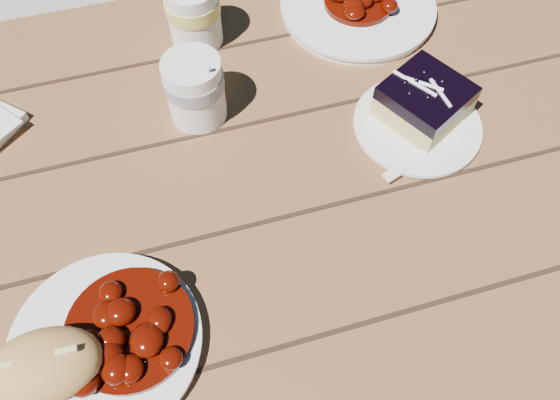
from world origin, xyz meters
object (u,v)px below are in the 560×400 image
object	(u,v)px
main_plate	(106,344)
second_cup	(194,15)
bread_roll	(44,366)
second_plate	(358,8)
picnic_table	(289,220)
dessert_plate	(417,126)
coffee_cup	(195,90)
blueberry_cake	(424,101)

from	to	relation	value
main_plate	second_cup	world-z (taller)	second_cup
bread_roll	second_plate	world-z (taller)	bread_roll
picnic_table	bread_roll	bearing A→B (deg)	-147.75
bread_roll	dessert_plate	distance (m)	0.56
coffee_cup	second_cup	world-z (taller)	same
dessert_plate	second_plate	world-z (taller)	second_plate
main_plate	dessert_plate	distance (m)	0.50
main_plate	second_cup	bearing A→B (deg)	66.64
dessert_plate	picnic_table	bearing A→B (deg)	-177.62
main_plate	second_plate	size ratio (longest dim) A/B	0.84
picnic_table	dessert_plate	size ratio (longest dim) A/B	11.50
main_plate	dessert_plate	size ratio (longest dim) A/B	1.20
blueberry_cake	coffee_cup	xyz separation A→B (m)	(-0.30, 0.10, 0.01)
main_plate	second_cup	xyz separation A→B (m)	(0.20, 0.45, 0.04)
second_cup	main_plate	bearing A→B (deg)	-113.36
bread_roll	dessert_plate	world-z (taller)	bread_roll
main_plate	coffee_cup	world-z (taller)	coffee_cup
bread_roll	coffee_cup	bearing A→B (deg)	55.52
picnic_table	coffee_cup	xyz separation A→B (m)	(-0.10, 0.12, 0.21)
second_plate	second_cup	distance (m)	0.27
picnic_table	blueberry_cake	xyz separation A→B (m)	(0.20, 0.02, 0.20)
main_plate	coffee_cup	distance (m)	0.35
bread_roll	second_cup	size ratio (longest dim) A/B	1.20
second_plate	second_cup	world-z (taller)	second_cup
blueberry_cake	second_plate	bearing A→B (deg)	63.05
bread_roll	main_plate	bearing A→B (deg)	19.98
dessert_plate	second_cup	world-z (taller)	second_cup
picnic_table	blueberry_cake	bearing A→B (deg)	6.58
picnic_table	second_plate	size ratio (longest dim) A/B	8.07
main_plate	dessert_plate	world-z (taller)	main_plate
bread_roll	coffee_cup	world-z (taller)	coffee_cup
main_plate	second_plate	world-z (taller)	same
coffee_cup	second_cup	distance (m)	0.15
dessert_plate	main_plate	bearing A→B (deg)	-157.16
coffee_cup	dessert_plate	bearing A→B (deg)	-20.93
dessert_plate	blueberry_cake	bearing A→B (deg)	56.31
bread_roll	coffee_cup	size ratio (longest dim) A/B	1.20
second_plate	second_cup	bearing A→B (deg)	178.65
picnic_table	coffee_cup	distance (m)	0.26
main_plate	bread_roll	size ratio (longest dim) A/B	1.76
blueberry_cake	second_cup	bearing A→B (deg)	109.61
picnic_table	second_cup	bearing A→B (deg)	105.57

